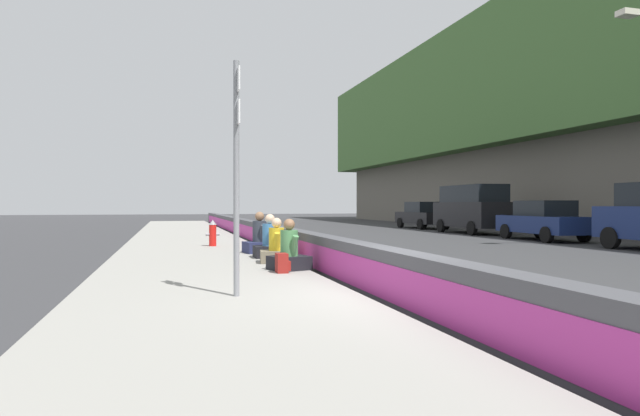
{
  "coord_description": "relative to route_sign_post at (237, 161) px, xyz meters",
  "views": [
    {
      "loc": [
        -7.72,
        3.35,
        1.55
      ],
      "look_at": [
        8.56,
        -1.17,
        1.43
      ],
      "focal_mm": 30.63,
      "sensor_mm": 36.0,
      "label": 1
    }
  ],
  "objects": [
    {
      "name": "route_sign_post",
      "position": [
        0.0,
        0.0,
        0.0
      ],
      "size": [
        0.44,
        0.09,
        3.6
      ],
      "color": "gray",
      "rests_on": "sidewalk_strip"
    },
    {
      "name": "parked_car_third",
      "position": [
        11.56,
        -14.47,
        -1.35
      ],
      "size": [
        4.56,
        2.08,
        1.71
      ],
      "color": "navy",
      "rests_on": "ground_plane"
    },
    {
      "name": "seated_person_middle",
      "position": [
        4.58,
        -1.5,
        -1.73
      ],
      "size": [
        0.75,
        0.85,
        1.08
      ],
      "color": "#706651",
      "rests_on": "sidewalk_strip"
    },
    {
      "name": "seated_person_foreground",
      "position": [
        3.08,
        -1.49,
        -1.73
      ],
      "size": [
        0.87,
        0.95,
        1.1
      ],
      "color": "black",
      "rests_on": "sidewalk_strip"
    },
    {
      "name": "fire_hydrant",
      "position": [
        10.27,
        -0.42,
        -1.62
      ],
      "size": [
        0.26,
        0.46,
        0.88
      ],
      "color": "red",
      "rests_on": "sidewalk_strip"
    },
    {
      "name": "seated_person_rear",
      "position": [
        5.88,
        -1.58,
        -1.71
      ],
      "size": [
        0.73,
        0.83,
        1.15
      ],
      "color": "black",
      "rests_on": "sidewalk_strip"
    },
    {
      "name": "ground_plane",
      "position": [
        -0.65,
        -2.35,
        -2.21
      ],
      "size": [
        160.0,
        160.0,
        0.0
      ],
      "primitive_type": "plane",
      "color": "#353538",
      "rests_on": "ground"
    },
    {
      "name": "parked_car_fourth",
      "position": [
        17.31,
        -14.49,
        -0.86
      ],
      "size": [
        5.12,
        2.15,
        2.56
      ],
      "color": "black",
      "rests_on": "ground_plane"
    },
    {
      "name": "parked_car_midline",
      "position": [
        23.53,
        -14.68,
        -1.35
      ],
      "size": [
        4.54,
        2.02,
        1.71
      ],
      "color": "black",
      "rests_on": "ground_plane"
    },
    {
      "name": "backpack",
      "position": [
        2.62,
        -1.24,
        -1.88
      ],
      "size": [
        0.32,
        0.28,
        0.4
      ],
      "color": "maroon",
      "rests_on": "sidewalk_strip"
    },
    {
      "name": "seated_person_far",
      "position": [
        7.34,
        -1.54,
        -1.7
      ],
      "size": [
        0.86,
        0.97,
        1.19
      ],
      "color": "#23284C",
      "rests_on": "sidewalk_strip"
    },
    {
      "name": "jersey_barrier",
      "position": [
        -0.65,
        -2.35,
        -1.79
      ],
      "size": [
        76.0,
        0.45,
        0.85
      ],
      "color": "#47474C",
      "rests_on": "ground_plane"
    },
    {
      "name": "sidewalk_strip",
      "position": [
        -0.65,
        0.3,
        -2.14
      ],
      "size": [
        80.0,
        4.4,
        0.14
      ],
      "primitive_type": "cube",
      "color": "gray",
      "rests_on": "ground_plane"
    }
  ]
}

